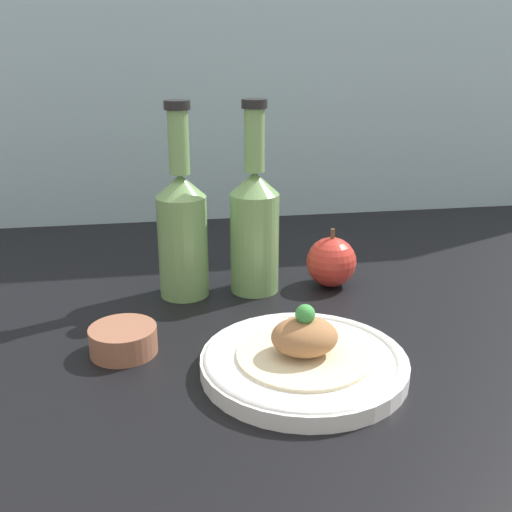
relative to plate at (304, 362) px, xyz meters
The scene contains 8 objects.
ground_plane 12.42cm from the plate, 64.01° to the left, with size 180.00×110.00×4.00cm, color black.
wall_backsplash 75.27cm from the plate, 85.32° to the left, with size 180.00×3.00×80.00cm.
plate is the anchor object (origin of this frame).
plated_food 2.51cm from the plate, 90.00° to the left, with size 14.87×14.87×6.20cm.
cider_bottle_left 28.24cm from the plate, 116.09° to the left, with size 7.01×7.01×27.36cm.
cider_bottle_right 25.71cm from the plate, 93.74° to the left, with size 7.01×7.01×27.36cm.
apple 25.98cm from the plate, 67.38° to the left, with size 7.43×7.43×8.86cm.
dipping_bowl 21.25cm from the plate, 158.58° to the left, with size 7.89×7.89×3.22cm.
Camera 1 is at (-19.92, -67.28, 34.25)cm, focal length 42.00 mm.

